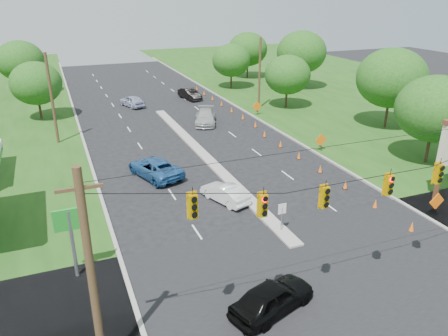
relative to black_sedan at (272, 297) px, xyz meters
name	(u,v)px	position (x,y,z in m)	size (l,w,h in m)	color
ground	(336,287)	(3.97, 0.35, -0.79)	(160.00, 160.00, 0.00)	black
cross_street	(336,287)	(3.97, 0.35, -0.79)	(160.00, 14.00, 0.02)	black
curb_left	(83,140)	(-6.13, 30.35, -0.79)	(0.25, 110.00, 0.16)	gray
curb_right	(259,120)	(14.07, 30.35, -0.79)	(0.25, 110.00, 0.16)	gray
median	(204,156)	(3.97, 21.35, -0.79)	(1.00, 34.00, 0.18)	gray
median_sign	(282,212)	(3.97, 6.35, 0.68)	(0.55, 0.06, 2.05)	gray
signal_span	(358,211)	(3.92, -0.65, 4.18)	(25.60, 0.32, 9.00)	#422D1C
utility_pole_far_left	(52,99)	(-8.53, 30.35, 3.71)	(0.28, 0.28, 9.00)	#422D1C
utility_pole_far_right	(260,74)	(16.47, 35.35, 3.71)	(0.28, 0.28, 9.00)	#422D1C
cone_0	(412,227)	(11.83, 3.35, -0.44)	(0.32, 0.32, 0.70)	orange
cone_1	(375,204)	(11.83, 6.85, -0.44)	(0.32, 0.32, 0.70)	orange
cone_2	(345,185)	(11.83, 10.35, -0.44)	(0.32, 0.32, 0.70)	orange
cone_3	(320,169)	(11.83, 13.85, -0.44)	(0.32, 0.32, 0.70)	orange
cone_4	(299,155)	(11.83, 17.35, -0.44)	(0.32, 0.32, 0.70)	orange
cone_5	(281,144)	(11.83, 20.85, -0.44)	(0.32, 0.32, 0.70)	orange
cone_6	(265,134)	(11.83, 24.35, -0.44)	(0.32, 0.32, 0.70)	orange
cone_7	(255,124)	(12.43, 27.85, -0.44)	(0.32, 0.32, 0.70)	orange
cone_8	(243,117)	(12.43, 31.35, -0.44)	(0.32, 0.32, 0.70)	orange
cone_9	(232,110)	(12.43, 34.85, -0.44)	(0.32, 0.32, 0.70)	orange
cone_10	(221,103)	(12.43, 38.35, -0.44)	(0.32, 0.32, 0.70)	orange
cone_11	(212,98)	(12.43, 41.85, -0.44)	(0.32, 0.32, 0.70)	orange
cone_12	(204,93)	(12.43, 45.35, -0.44)	(0.32, 0.32, 0.70)	orange
cone_13	(197,88)	(12.43, 48.85, -0.44)	(0.32, 0.32, 0.70)	orange
work_sign_0	(437,202)	(14.77, 4.35, 0.30)	(1.27, 0.58, 1.37)	black
work_sign_1	(321,141)	(14.77, 18.35, 0.30)	(1.27, 0.58, 1.37)	black
work_sign_2	(257,107)	(14.77, 32.35, 0.30)	(1.27, 0.58, 1.37)	black
tree_5	(36,83)	(-10.03, 40.35, 3.55)	(5.88, 5.88, 6.86)	black
tree_6	(20,61)	(-12.03, 55.35, 4.17)	(6.72, 6.72, 7.84)	black
tree_7	(435,109)	(21.97, 12.35, 4.17)	(6.72, 6.72, 7.84)	black
tree_8	(392,78)	(25.97, 22.35, 4.79)	(7.56, 7.56, 8.82)	black
tree_9	(288,75)	(19.97, 34.35, 3.55)	(5.88, 5.88, 6.86)	black
tree_10	(302,52)	(27.97, 44.35, 4.79)	(7.56, 7.56, 8.82)	black
tree_11	(248,49)	(23.97, 55.35, 4.17)	(6.72, 6.72, 7.84)	black
tree_12	(231,60)	(17.97, 48.35, 3.55)	(5.88, 5.88, 6.86)	black
black_sedan	(272,297)	(0.00, 0.00, 0.00)	(1.86, 4.62, 1.57)	black
white_sedan	(225,193)	(2.29, 11.81, -0.11)	(1.43, 4.11, 1.35)	white
blue_pickup	(155,168)	(-1.38, 18.22, -0.01)	(2.59, 5.62, 1.56)	#235591
silver_car_far	(205,117)	(7.67, 31.33, 0.01)	(2.23, 5.48, 1.59)	#A8A8A8
silver_car_oncoming	(132,101)	(1.30, 42.45, -0.03)	(1.79, 4.44, 1.51)	#9DA3C3
dark_car_receding	(190,94)	(9.69, 43.70, -0.03)	(1.61, 4.63, 1.52)	black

